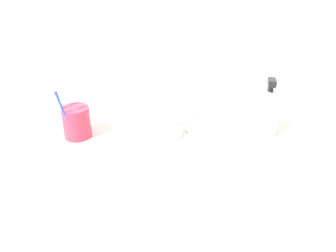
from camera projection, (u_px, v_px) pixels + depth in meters
tiled_wall_back at (183, 7)px, 1.04m from camera, size 2.27×0.04×2.40m
sink_basin at (166, 176)px, 0.85m from camera, size 0.39×0.39×0.11m
faucet at (177, 111)px, 0.97m from camera, size 0.02×0.14×0.11m
toothbrush_cup at (77, 122)px, 0.94m from camera, size 0.08×0.08×0.09m
toothbrush_blue at (62, 108)px, 0.88m from camera, size 0.03×0.04×0.17m
toothbrush_red at (60, 104)px, 0.91m from camera, size 0.05×0.02×0.17m
soap_dispenser at (267, 112)px, 0.94m from camera, size 0.06×0.06×0.17m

